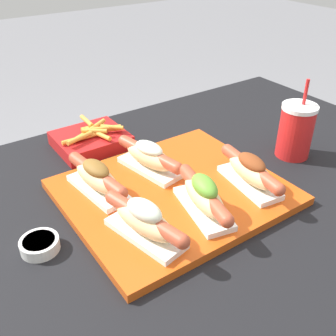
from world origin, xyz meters
TOP-DOWN VIEW (x-y plane):
  - patio_table at (0.00, 0.00)m, footprint 1.48×0.90m
  - serving_tray at (0.04, 0.02)m, footprint 0.43×0.38m
  - hot_dog_0 at (-0.09, -0.08)m, footprint 0.09×0.19m
  - hot_dog_1 at (0.04, -0.08)m, footprint 0.09×0.19m
  - hot_dog_2 at (0.18, -0.06)m, footprint 0.08×0.20m
  - hot_dog_3 at (-0.09, 0.10)m, footprint 0.08×0.20m
  - hot_dog_4 at (0.04, 0.11)m, footprint 0.09×0.20m
  - sauce_bowl at (-0.25, 0.02)m, footprint 0.07×0.07m
  - drink_cup at (0.38, -0.01)m, footprint 0.08×0.08m
  - fries_basket at (-0.01, 0.31)m, footprint 0.17×0.15m

SIDE VIEW (x-z plane):
  - patio_table at x=0.00m, z-range 0.00..0.76m
  - serving_tray at x=0.04m, z-range 0.76..0.77m
  - sauce_bowl at x=-0.25m, z-range 0.76..0.78m
  - fries_basket at x=-0.01m, z-range 0.75..0.81m
  - hot_dog_4 at x=0.04m, z-range 0.77..0.84m
  - hot_dog_3 at x=-0.09m, z-range 0.77..0.84m
  - hot_dog_2 at x=0.18m, z-range 0.77..0.84m
  - hot_dog_0 at x=-0.09m, z-range 0.77..0.85m
  - hot_dog_1 at x=0.04m, z-range 0.77..0.85m
  - drink_cup at x=0.38m, z-range 0.73..0.92m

